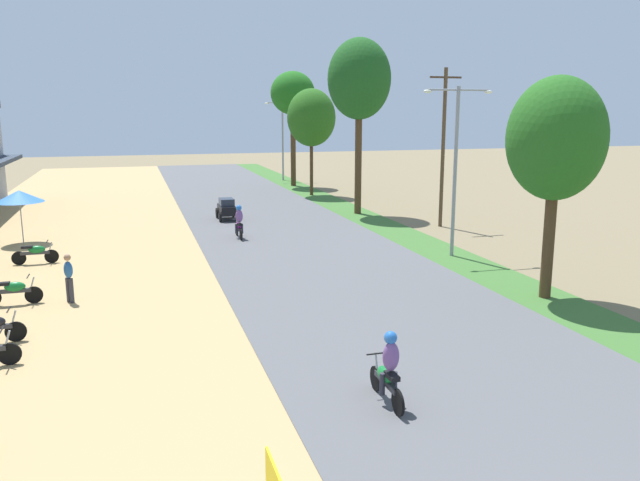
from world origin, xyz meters
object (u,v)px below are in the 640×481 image
(pedestrian_on_shoulder, at_px, (69,276))
(median_tree_second, at_px, (556,140))
(utility_pole_near, at_px, (443,145))
(motorbike_ahead_second, at_px, (239,223))
(parked_motorbike_fifth, at_px, (13,290))
(median_tree_third, at_px, (359,80))
(vendor_umbrella, at_px, (19,196))
(median_tree_fifth, at_px, (293,94))
(motorbike_foreground_rider, at_px, (388,369))
(streetlamp_near, at_px, (456,159))
(car_hatchback_black, at_px, (227,208))
(median_tree_fourth, at_px, (311,118))
(streetlamp_mid, at_px, (283,134))
(parked_motorbike_sixth, at_px, (36,252))

(pedestrian_on_shoulder, relative_size, median_tree_second, 0.22)
(median_tree_second, relative_size, utility_pole_near, 0.86)
(utility_pole_near, height_order, motorbike_ahead_second, utility_pole_near)
(motorbike_ahead_second, bearing_deg, parked_motorbike_fifth, -135.29)
(median_tree_third, bearing_deg, median_tree_second, -90.00)
(vendor_umbrella, relative_size, utility_pole_near, 0.30)
(median_tree_fifth, xyz_separation_m, motorbike_foreground_rider, (-7.99, -39.68, -6.66))
(streetlamp_near, height_order, car_hatchback_black, streetlamp_near)
(median_tree_fourth, xyz_separation_m, streetlamp_mid, (0.35, 10.65, -1.57))
(median_tree_second, bearing_deg, median_tree_third, 90.00)
(motorbike_ahead_second, bearing_deg, streetlamp_near, -37.50)
(parked_motorbike_sixth, relative_size, vendor_umbrella, 0.71)
(pedestrian_on_shoulder, xyz_separation_m, car_hatchback_black, (7.26, 14.47, -0.22))
(vendor_umbrella, height_order, median_tree_third, median_tree_third)
(median_tree_fifth, xyz_separation_m, utility_pole_near, (3.10, -20.47, -3.11))
(parked_motorbike_fifth, xyz_separation_m, parked_motorbike_sixth, (-0.08, 5.83, 0.00))
(utility_pole_near, bearing_deg, pedestrian_on_shoulder, -152.66)
(parked_motorbike_sixth, xyz_separation_m, vendor_umbrella, (-1.15, 4.61, 1.75))
(parked_motorbike_sixth, height_order, median_tree_fifth, median_tree_fifth)
(motorbike_ahead_second, bearing_deg, parked_motorbike_sixth, -162.19)
(vendor_umbrella, height_order, motorbike_ahead_second, vendor_umbrella)
(parked_motorbike_fifth, distance_m, motorbike_ahead_second, 12.33)
(motorbike_foreground_rider, bearing_deg, parked_motorbike_sixth, 119.32)
(median_tree_third, xyz_separation_m, car_hatchback_black, (-8.02, -0.12, -7.23))
(parked_motorbike_sixth, relative_size, motorbike_ahead_second, 1.00)
(pedestrian_on_shoulder, height_order, motorbike_ahead_second, motorbike_ahead_second)
(median_tree_third, xyz_separation_m, streetlamp_near, (-0.01, -11.99, -3.75))
(vendor_umbrella, xyz_separation_m, median_tree_fifth, (18.05, 19.21, 5.21))
(utility_pole_near, distance_m, motorbike_ahead_second, 11.73)
(median_tree_second, bearing_deg, motorbike_foreground_rider, -144.20)
(streetlamp_near, height_order, utility_pole_near, utility_pole_near)
(parked_motorbike_sixth, distance_m, motorbike_ahead_second, 9.29)
(median_tree_second, bearing_deg, median_tree_fifth, 90.29)
(median_tree_second, bearing_deg, vendor_umbrella, 141.31)
(median_tree_fifth, bearing_deg, car_hatchback_black, -116.99)
(parked_motorbike_sixth, relative_size, median_tree_fifth, 0.19)
(car_hatchback_black, bearing_deg, median_tree_third, 0.83)
(vendor_umbrella, xyz_separation_m, median_tree_fourth, (17.85, 12.97, 3.40))
(streetlamp_mid, bearing_deg, median_tree_fourth, -91.89)
(parked_motorbike_sixth, height_order, motorbike_foreground_rider, motorbike_foreground_rider)
(median_tree_third, distance_m, median_tree_fourth, 9.34)
(parked_motorbike_sixth, bearing_deg, vendor_umbrella, 103.97)
(parked_motorbike_sixth, xyz_separation_m, median_tree_second, (17.07, -9.98, 4.75))
(utility_pole_near, height_order, motorbike_foreground_rider, utility_pole_near)
(car_hatchback_black, bearing_deg, streetlamp_mid, 68.00)
(median_tree_fourth, distance_m, median_tree_fifth, 6.50)
(parked_motorbike_sixth, bearing_deg, median_tree_second, -30.32)
(parked_motorbike_fifth, bearing_deg, motorbike_foreground_rider, -48.64)
(streetlamp_near, height_order, streetlamp_mid, streetlamp_near)
(pedestrian_on_shoulder, bearing_deg, utility_pole_near, 27.34)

